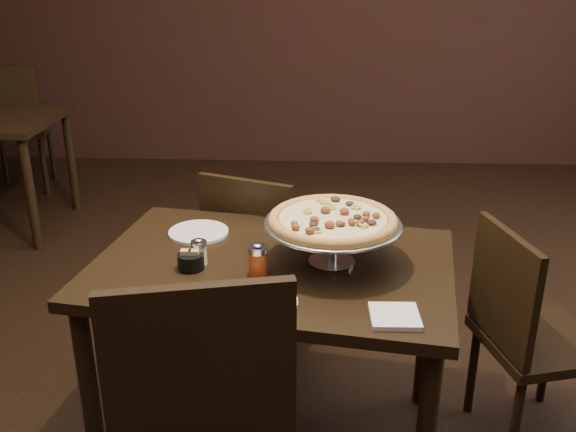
{
  "coord_description": "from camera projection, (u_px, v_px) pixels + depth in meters",
  "views": [
    {
      "loc": [
        0.05,
        -1.94,
        1.68
      ],
      "look_at": [
        -0.04,
        0.02,
        0.88
      ],
      "focal_mm": 40.0,
      "sensor_mm": 36.0,
      "label": 1
    }
  ],
  "objects": [
    {
      "name": "room",
      "position": [
        323.0,
        57.0,
        1.93
      ],
      "size": [
        6.04,
        7.04,
        2.84
      ],
      "color": "black",
      "rests_on": "ground"
    },
    {
      "name": "napkin_stack",
      "position": [
        395.0,
        316.0,
        1.8
      ],
      "size": [
        0.14,
        0.14,
        0.01
      ],
      "primitive_type": "cube",
      "rotation": [
        0.0,
        0.0,
        0.03
      ],
      "color": "silver",
      "rests_on": "dining_table"
    },
    {
      "name": "chair_far",
      "position": [
        259.0,
        259.0,
        2.74
      ],
      "size": [
        0.53,
        0.53,
        0.88
      ],
      "rotation": [
        0.0,
        0.0,
        2.77
      ],
      "color": "black",
      "rests_on": "ground"
    },
    {
      "name": "chair_side",
      "position": [
        526.0,
        330.0,
        2.26
      ],
      "size": [
        0.48,
        0.48,
        0.84
      ],
      "rotation": [
        0.0,
        0.0,
        1.82
      ],
      "color": "black",
      "rests_on": "ground"
    },
    {
      "name": "pepper_flake_shaker",
      "position": [
        258.0,
        260.0,
        2.03
      ],
      "size": [
        0.06,
        0.06,
        0.11
      ],
      "color": "maroon",
      "rests_on": "dining_table"
    },
    {
      "name": "plate_left",
      "position": [
        198.0,
        232.0,
        2.35
      ],
      "size": [
        0.22,
        0.22,
        0.01
      ],
      "primitive_type": "cylinder",
      "color": "white",
      "rests_on": "dining_table"
    },
    {
      "name": "parmesan_shaker",
      "position": [
        199.0,
        252.0,
        2.1
      ],
      "size": [
        0.05,
        0.05,
        0.09
      ],
      "color": "#F0EABA",
      "rests_on": "dining_table"
    },
    {
      "name": "pizza_stand",
      "position": [
        333.0,
        220.0,
        2.07
      ],
      "size": [
        0.45,
        0.45,
        0.19
      ],
      "color": "#B3B3BA",
      "rests_on": "dining_table"
    },
    {
      "name": "packet_caddy",
      "position": [
        191.0,
        261.0,
        2.08
      ],
      "size": [
        0.09,
        0.09,
        0.07
      ],
      "rotation": [
        0.0,
        0.0,
        -0.01
      ],
      "color": "black",
      "rests_on": "dining_table"
    },
    {
      "name": "dining_table",
      "position": [
        273.0,
        288.0,
        2.17
      ],
      "size": [
        1.29,
        0.96,
        0.74
      ],
      "rotation": [
        0.0,
        0.0,
        -0.16
      ],
      "color": "black",
      "rests_on": "ground"
    },
    {
      "name": "serving_spatula",
      "position": [
        349.0,
        239.0,
        1.95
      ],
      "size": [
        0.14,
        0.14,
        0.02
      ],
      "rotation": [
        0.0,
        0.0,
        -0.91
      ],
      "color": "#B3B3BA",
      "rests_on": "pizza_stand"
    },
    {
      "name": "plate_near",
      "position": [
        255.0,
        303.0,
        1.87
      ],
      "size": [
        0.25,
        0.25,
        0.01
      ],
      "primitive_type": "cylinder",
      "color": "white",
      "rests_on": "dining_table"
    },
    {
      "name": "bg_chair_far",
      "position": [
        15.0,
        124.0,
        4.75
      ],
      "size": [
        0.55,
        0.55,
        0.97
      ],
      "rotation": [
        0.0,
        0.0,
        3.37
      ],
      "color": "black",
      "rests_on": "ground"
    }
  ]
}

